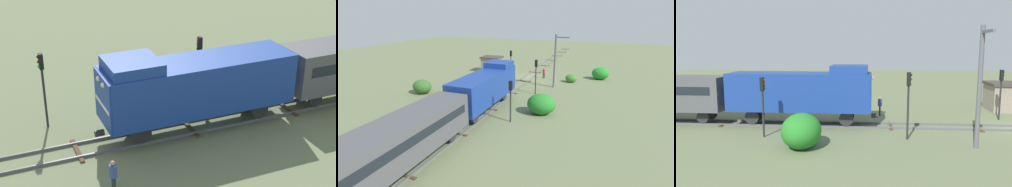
{
  "view_description": "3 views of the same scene",
  "coord_description": "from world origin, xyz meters",
  "views": [
    {
      "loc": [
        23.58,
        5.27,
        14.41
      ],
      "look_at": [
        -0.81,
        15.53,
        2.07
      ],
      "focal_mm": 55.0,
      "sensor_mm": 36.0,
      "label": 1
    },
    {
      "loc": [
        -11.92,
        41.13,
        10.31
      ],
      "look_at": [
        -1.43,
        14.54,
        1.41
      ],
      "focal_mm": 28.0,
      "sensor_mm": 36.0,
      "label": 2
    },
    {
      "loc": [
        -25.05,
        11.53,
        6.26
      ],
      "look_at": [
        -0.21,
        13.56,
        2.6
      ],
      "focal_mm": 35.0,
      "sensor_mm": 36.0,
      "label": 3
    }
  ],
  "objects": [
    {
      "name": "ground_plane",
      "position": [
        0.0,
        0.0,
        0.0
      ],
      "size": [
        119.26,
        119.26,
        0.0
      ],
      "primitive_type": "plane",
      "color": "#66704C"
    },
    {
      "name": "railway_track",
      "position": [
        0.0,
        -0.0,
        0.07
      ],
      "size": [
        2.4,
        79.5,
        0.16
      ],
      "color": "#595960",
      "rests_on": "ground"
    },
    {
      "name": "locomotive",
      "position": [
        0.0,
        16.82,
        2.77
      ],
      "size": [
        2.9,
        11.6,
        4.6
      ],
      "color": "navy",
      "rests_on": "railway_track"
    },
    {
      "name": "passenger_car_leading",
      "position": [
        0.0,
        30.15,
        2.52
      ],
      "size": [
        2.84,
        14.0,
        3.66
      ],
      "color": "#4C4C51",
      "rests_on": "railway_track"
    },
    {
      "name": "traffic_signal_near",
      "position": [
        3.2,
        0.6,
        2.96
      ],
      "size": [
        0.32,
        0.34,
        4.25
      ],
      "color": "#262628",
      "rests_on": "ground"
    },
    {
      "name": "traffic_signal_mid",
      "position": [
        -3.4,
        9.02,
        3.13
      ],
      "size": [
        0.32,
        0.34,
        4.53
      ],
      "color": "#262628",
      "rests_on": "ground"
    },
    {
      "name": "traffic_signal_far",
      "position": [
        -3.6,
        18.84,
        2.87
      ],
      "size": [
        0.32,
        0.34,
        4.13
      ],
      "color": "#262628",
      "rests_on": "ground"
    },
    {
      "name": "worker_near_track",
      "position": [
        -2.4,
        0.29,
        1.0
      ],
      "size": [
        0.38,
        0.38,
        1.7
      ],
      "rotation": [
        0.0,
        0.0,
        4.34
      ],
      "color": "#262B38",
      "rests_on": "ground"
    },
    {
      "name": "worker_by_signal",
      "position": [
        4.2,
        10.67,
        1.0
      ],
      "size": [
        0.38,
        0.38,
        1.7
      ],
      "rotation": [
        0.0,
        0.0,
        6.14
      ],
      "color": "#262B38",
      "rests_on": "ground"
    },
    {
      "name": "catenary_mast",
      "position": [
        -5.07,
        5.0,
        3.97
      ],
      "size": [
        1.94,
        0.28,
        7.46
      ],
      "color": "#595960",
      "rests_on": "ground"
    },
    {
      "name": "relay_hut",
      "position": [
        7.5,
        -1.23,
        1.39
      ],
      "size": [
        3.5,
        2.9,
        2.74
      ],
      "color": "gray",
      "rests_on": "ground"
    },
    {
      "name": "bush_near",
      "position": [
        10.55,
        14.32,
        0.93
      ],
      "size": [
        2.56,
        2.09,
        1.86
      ],
      "primitive_type": "ellipsoid",
      "color": "#326126",
      "rests_on": "ground"
    },
    {
      "name": "bush_mid",
      "position": [
        -6.91,
        1.26,
        0.62
      ],
      "size": [
        1.71,
        1.4,
        1.25
      ],
      "primitive_type": "ellipsoid",
      "color": "#347926",
      "rests_on": "ground"
    },
    {
      "name": "bush_far",
      "position": [
        -5.87,
        15.72,
        1.09
      ],
      "size": [
        3.0,
        2.45,
        2.18
      ],
      "primitive_type": "ellipsoid",
      "color": "#257A26",
      "rests_on": "ground"
    },
    {
      "name": "bush_back",
      "position": [
        -10.97,
        -2.32,
        0.96
      ],
      "size": [
        2.65,
        2.17,
        1.92
      ],
      "primitive_type": "ellipsoid",
      "color": "#208426",
      "rests_on": "ground"
    }
  ]
}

